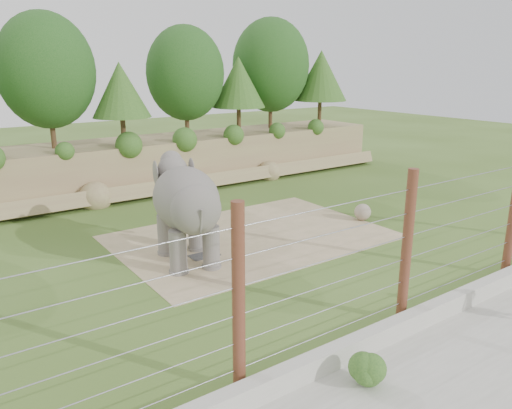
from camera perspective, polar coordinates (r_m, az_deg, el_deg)
ground at (r=16.62m, az=4.01°, el=-6.86°), size 90.00×90.00×0.00m
back_embankment at (r=26.71m, az=-12.47°, el=10.26°), size 30.00×5.52×8.77m
dirt_patch at (r=19.13m, az=-0.51°, el=-3.68°), size 10.00×7.00×0.02m
drain_grate at (r=17.34m, az=-5.93°, el=-5.79°), size 1.00×0.60×0.03m
elephant at (r=16.48m, az=-7.95°, el=-0.99°), size 2.65×4.43×3.35m
stone_ball at (r=21.46m, az=12.09°, el=-0.84°), size 0.70×0.70×0.70m
retaining_wall at (r=13.41m, az=17.95°, el=-12.33°), size 26.00×0.35×0.50m
walkway at (r=12.63m, az=25.35°, el=-16.31°), size 26.00×4.00×0.01m
barrier_fence at (r=12.98m, az=16.85°, el=-4.73°), size 20.26×0.26×4.00m
walkway_shrub at (r=11.07m, az=12.43°, el=-17.75°), size 0.69×0.69×0.69m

